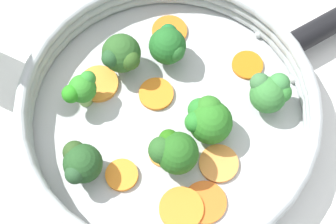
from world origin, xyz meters
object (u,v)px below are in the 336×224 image
carrot_slice_0 (122,175)px  carrot_slice_5 (156,94)px  broccoli_floret_2 (208,119)px  carrot_slice_8 (169,31)px  broccoli_floret_3 (169,46)px  broccoli_floret_0 (121,55)px  broccoli_floret_1 (81,163)px  broccoli_floret_6 (270,92)px  carrot_slice_6 (205,202)px  broccoli_floret_4 (81,89)px  carrot_slice_2 (181,209)px  carrot_slice_3 (247,65)px  skillet (168,120)px  broccoli_floret_5 (174,152)px  carrot_slice_4 (219,164)px  carrot_slice_7 (164,153)px  carrot_slice_1 (99,84)px

carrot_slice_0 → carrot_slice_5: size_ratio=0.89×
carrot_slice_5 → broccoli_floret_2: broccoli_floret_2 is taller
carrot_slice_8 → broccoli_floret_3: 0.04m
broccoli_floret_0 → broccoli_floret_2: size_ratio=0.98×
carrot_slice_5 → carrot_slice_8: bearing=86.5°
broccoli_floret_1 → broccoli_floret_6: same height
carrot_slice_6 → broccoli_floret_2: broccoli_floret_2 is taller
carrot_slice_0 → broccoli_floret_4: size_ratio=0.75×
broccoli_floret_2 → carrot_slice_2: bearing=-100.7°
carrot_slice_3 → carrot_slice_6: size_ratio=0.79×
skillet → broccoli_floret_5: 0.06m
broccoli_floret_0 → broccoli_floret_4: bearing=-128.8°
carrot_slice_5 → broccoli_floret_2: (0.06, -0.03, 0.03)m
skillet → broccoli_floret_0: bearing=136.5°
carrot_slice_2 → broccoli_floret_6: broccoli_floret_6 is taller
carrot_slice_3 → broccoli_floret_6: broccoli_floret_6 is taller
carrot_slice_4 → carrot_slice_7: (-0.06, 0.01, -0.00)m
carrot_slice_7 → carrot_slice_2: bearing=-67.1°
broccoli_floret_0 → broccoli_floret_5: same height
skillet → carrot_slice_1: bearing=159.6°
carrot_slice_2 → carrot_slice_7: size_ratio=1.47×
carrot_slice_8 → broccoli_floret_1: size_ratio=0.87×
carrot_slice_5 → broccoli_floret_6: broccoli_floret_6 is taller
broccoli_floret_2 → carrot_slice_5: bearing=150.4°
carrot_slice_2 → broccoli_floret_2: (0.02, 0.09, 0.02)m
skillet → carrot_slice_3: bearing=42.2°
carrot_slice_6 → carrot_slice_8: size_ratio=1.09×
carrot_slice_1 → carrot_slice_5: same height
broccoli_floret_0 → carrot_slice_3: bearing=8.1°
broccoli_floret_0 → broccoli_floret_3: bearing=20.6°
carrot_slice_2 → carrot_slice_7: carrot_slice_2 is taller
carrot_slice_6 → carrot_slice_8: same height
broccoli_floret_1 → broccoli_floret_4: broccoli_floret_1 is taller
carrot_slice_5 → carrot_slice_0: bearing=-103.7°
carrot_slice_0 → carrot_slice_8: bearing=80.9°
broccoli_floret_0 → broccoli_floret_6: size_ratio=1.11×
broccoli_floret_1 → carrot_slice_2: bearing=-15.2°
broccoli_floret_2 → broccoli_floret_4: bearing=172.7°
broccoli_floret_1 → carrot_slice_3: bearing=42.0°
carrot_slice_7 → carrot_slice_5: bearing=104.3°
carrot_slice_2 → carrot_slice_6: (0.02, 0.01, -0.00)m
broccoli_floret_1 → broccoli_floret_4: 0.08m
skillet → broccoli_floret_0: 0.09m
carrot_slice_1 → broccoli_floret_1: bearing=-88.9°
broccoli_floret_6 → broccoli_floret_2: bearing=-148.8°
carrot_slice_0 → broccoli_floret_5: size_ratio=0.65×
skillet → broccoli_floret_2: bearing=-10.5°
carrot_slice_3 → carrot_slice_6: 0.17m
carrot_slice_0 → carrot_slice_6: bearing=-11.6°
broccoli_floret_0 → broccoli_floret_3: broccoli_floret_0 is taller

